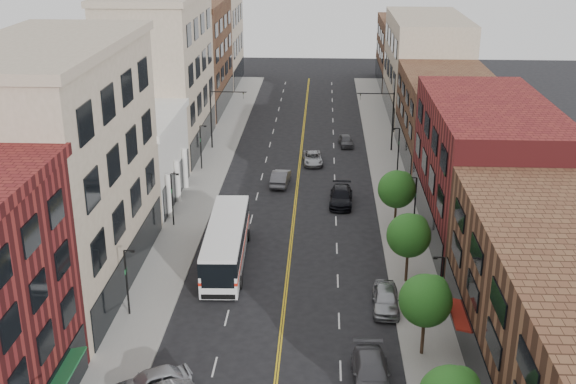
% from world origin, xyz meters
% --- Properties ---
extents(sidewalk_left, '(4.00, 110.00, 0.15)m').
position_xyz_m(sidewalk_left, '(-10.00, 35.00, 0.07)').
color(sidewalk_left, gray).
rests_on(sidewalk_left, ground).
extents(sidewalk_right, '(4.00, 110.00, 0.15)m').
position_xyz_m(sidewalk_right, '(10.00, 35.00, 0.07)').
color(sidewalk_right, gray).
rests_on(sidewalk_right, ground).
extents(bldg_l_tanoffice, '(10.00, 22.00, 18.00)m').
position_xyz_m(bldg_l_tanoffice, '(-17.00, 13.00, 9.00)').
color(bldg_l_tanoffice, gray).
rests_on(bldg_l_tanoffice, ground).
extents(bldg_l_white, '(10.00, 14.00, 8.00)m').
position_xyz_m(bldg_l_white, '(-17.00, 31.00, 4.00)').
color(bldg_l_white, silver).
rests_on(bldg_l_white, ground).
extents(bldg_l_far_a, '(10.00, 20.00, 18.00)m').
position_xyz_m(bldg_l_far_a, '(-17.00, 48.00, 9.00)').
color(bldg_l_far_a, gray).
rests_on(bldg_l_far_a, ground).
extents(bldg_l_far_b, '(10.00, 20.00, 15.00)m').
position_xyz_m(bldg_l_far_b, '(-17.00, 68.00, 7.50)').
color(bldg_l_far_b, brown).
rests_on(bldg_l_far_b, ground).
extents(bldg_l_far_c, '(10.00, 16.00, 20.00)m').
position_xyz_m(bldg_l_far_c, '(-17.00, 86.00, 10.00)').
color(bldg_l_far_c, gray).
rests_on(bldg_l_far_c, ground).
extents(bldg_r_near, '(10.00, 26.00, 10.00)m').
position_xyz_m(bldg_r_near, '(17.00, 0.00, 5.00)').
color(bldg_r_near, brown).
rests_on(bldg_r_near, ground).
extents(bldg_r_mid, '(10.00, 22.00, 12.00)m').
position_xyz_m(bldg_r_mid, '(17.00, 24.00, 6.00)').
color(bldg_r_mid, maroon).
rests_on(bldg_r_mid, ground).
extents(bldg_r_far_a, '(10.00, 20.00, 10.00)m').
position_xyz_m(bldg_r_far_a, '(17.00, 45.00, 5.00)').
color(bldg_r_far_a, brown).
rests_on(bldg_r_far_a, ground).
extents(bldg_r_far_b, '(10.00, 22.00, 14.00)m').
position_xyz_m(bldg_r_far_b, '(17.00, 66.00, 7.00)').
color(bldg_r_far_b, gray).
rests_on(bldg_r_far_b, ground).
extents(bldg_r_far_c, '(10.00, 18.00, 11.00)m').
position_xyz_m(bldg_r_far_c, '(17.00, 86.00, 5.50)').
color(bldg_r_far_c, brown).
rests_on(bldg_r_far_c, ground).
extents(tree_r_1, '(3.40, 3.40, 5.59)m').
position_xyz_m(tree_r_1, '(9.39, 4.07, 4.13)').
color(tree_r_1, black).
rests_on(tree_r_1, sidewalk_right).
extents(tree_r_2, '(3.40, 3.40, 5.59)m').
position_xyz_m(tree_r_2, '(9.39, 14.07, 4.13)').
color(tree_r_2, black).
rests_on(tree_r_2, sidewalk_right).
extents(tree_r_3, '(3.40, 3.40, 5.59)m').
position_xyz_m(tree_r_3, '(9.39, 24.07, 4.13)').
color(tree_r_3, black).
rests_on(tree_r_3, sidewalk_right).
extents(lamp_l_1, '(0.81, 0.55, 5.05)m').
position_xyz_m(lamp_l_1, '(-10.95, 8.00, 2.97)').
color(lamp_l_1, black).
rests_on(lamp_l_1, sidewalk_left).
extents(lamp_l_2, '(0.81, 0.55, 5.05)m').
position_xyz_m(lamp_l_2, '(-10.95, 24.00, 2.97)').
color(lamp_l_2, black).
rests_on(lamp_l_2, sidewalk_left).
extents(lamp_l_3, '(0.81, 0.55, 5.05)m').
position_xyz_m(lamp_l_3, '(-10.95, 40.00, 2.97)').
color(lamp_l_3, black).
rests_on(lamp_l_3, sidewalk_left).
extents(lamp_r_1, '(0.81, 0.55, 5.05)m').
position_xyz_m(lamp_r_1, '(10.95, 8.00, 2.97)').
color(lamp_r_1, black).
rests_on(lamp_r_1, sidewalk_right).
extents(lamp_r_2, '(0.81, 0.55, 5.05)m').
position_xyz_m(lamp_r_2, '(10.95, 24.00, 2.97)').
color(lamp_r_2, black).
rests_on(lamp_r_2, sidewalk_right).
extents(lamp_r_3, '(0.81, 0.55, 5.05)m').
position_xyz_m(lamp_r_3, '(10.95, 40.00, 2.97)').
color(lamp_r_3, black).
rests_on(lamp_r_3, sidewalk_right).
extents(signal_mast_left, '(4.49, 0.18, 7.20)m').
position_xyz_m(signal_mast_left, '(-10.27, 48.00, 4.65)').
color(signal_mast_left, black).
rests_on(signal_mast_left, sidewalk_left).
extents(signal_mast_right, '(4.49, 0.18, 7.20)m').
position_xyz_m(signal_mast_right, '(10.27, 48.00, 4.65)').
color(signal_mast_right, black).
rests_on(signal_mast_right, sidewalk_right).
extents(city_bus, '(3.57, 13.38, 3.42)m').
position_xyz_m(city_bus, '(-5.13, 16.74, 1.99)').
color(city_bus, silver).
rests_on(city_bus, ground).
extents(car_angle_a, '(5.10, 3.93, 1.62)m').
position_xyz_m(car_angle_a, '(-7.28, -0.95, 0.81)').
color(car_angle_a, '#A5A6AD').
rests_on(car_angle_a, ground).
extents(car_parked_mid, '(2.38, 5.57, 1.60)m').
position_xyz_m(car_parked_mid, '(5.80, 0.66, 0.80)').
color(car_parked_mid, '#525157').
rests_on(car_parked_mid, ground).
extents(car_parked_far, '(2.07, 4.81, 1.62)m').
position_xyz_m(car_parked_far, '(7.40, 9.90, 0.81)').
color(car_parked_far, '#97999E').
rests_on(car_parked_far, ground).
extents(car_lane_behind, '(2.04, 4.95, 1.60)m').
position_xyz_m(car_lane_behind, '(-1.80, 35.61, 0.80)').
color(car_lane_behind, '#505055').
rests_on(car_lane_behind, ground).
extents(car_lane_a, '(2.48, 5.58, 1.59)m').
position_xyz_m(car_lane_a, '(4.54, 30.32, 0.79)').
color(car_lane_a, black).
rests_on(car_lane_a, ground).
extents(car_lane_b, '(2.57, 4.88, 1.31)m').
position_xyz_m(car_lane_b, '(1.50, 42.83, 0.66)').
color(car_lane_b, '#9B9DA2').
rests_on(car_lane_b, ground).
extents(car_lane_c, '(1.96, 4.06, 1.34)m').
position_xyz_m(car_lane_c, '(5.50, 49.98, 0.67)').
color(car_lane_c, '#444549').
rests_on(car_lane_c, ground).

